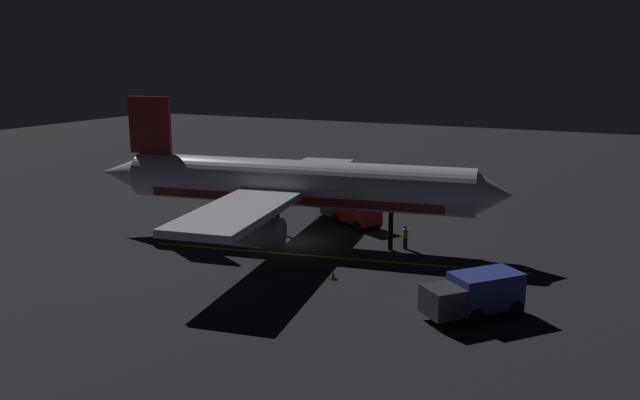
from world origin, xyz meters
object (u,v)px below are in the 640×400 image
baggage_truck (476,295)px  traffic_cone_near_left (333,275)px  catering_truck (352,210)px  ground_crew_worker (405,237)px  traffic_cone_near_right (388,234)px  airliner (289,185)px

baggage_truck → traffic_cone_near_left: 9.73m
baggage_truck → traffic_cone_near_left: baggage_truck is taller
catering_truck → traffic_cone_near_left: bearing=18.0°
ground_crew_worker → traffic_cone_near_left: ground_crew_worker is taller
baggage_truck → traffic_cone_near_right: baggage_truck is taller
airliner → traffic_cone_near_right: 8.84m
airliner → baggage_truck: bearing=62.6°
airliner → catering_truck: 7.82m
airliner → ground_crew_worker: (-1.98, 8.63, -3.53)m
ground_crew_worker → traffic_cone_near_right: ground_crew_worker is taller
catering_truck → traffic_cone_near_right: catering_truck is taller
baggage_truck → ground_crew_worker: (-10.29, -7.42, -0.33)m
airliner → catering_truck: size_ratio=5.12×
traffic_cone_near_right → airliner: bearing=-55.7°
baggage_truck → ground_crew_worker: 12.69m
traffic_cone_near_left → traffic_cone_near_right: same height
catering_truck → ground_crew_worker: 7.94m
catering_truck → ground_crew_worker: catering_truck is taller
airliner → traffic_cone_near_right: airliner is taller
catering_truck → traffic_cone_near_right: (2.38, 4.13, -1.00)m
baggage_truck → ground_crew_worker: baggage_truck is taller
baggage_truck → traffic_cone_near_right: bearing=-142.9°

